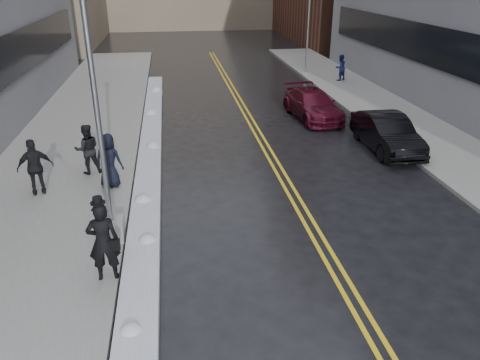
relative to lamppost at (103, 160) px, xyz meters
name	(u,v)px	position (x,y,z in m)	size (l,w,h in m)	color
ground	(239,275)	(3.30, -2.00, -2.53)	(160.00, 160.00, 0.00)	black
sidewalk_west	(73,148)	(-2.45, 8.00, -2.46)	(5.50, 50.00, 0.15)	gray
sidewalk_east	(417,131)	(13.30, 8.00, -2.46)	(4.00, 50.00, 0.15)	gray
lane_line_left	(258,140)	(5.65, 8.00, -2.53)	(0.12, 50.00, 0.01)	gold
lane_line_right	(265,140)	(5.95, 8.00, -2.53)	(0.12, 50.00, 0.01)	gold
snow_ridge	(150,159)	(0.85, 6.00, -2.36)	(0.90, 30.00, 0.34)	silver
lamppost	(103,160)	(0.00, 0.00, 0.00)	(0.65, 0.65, 7.62)	gray
fire_hydrant	(398,122)	(12.30, 8.00, -1.98)	(0.26, 0.26, 0.73)	maroon
traffic_signal	(308,26)	(11.80, 22.00, 0.87)	(0.16, 0.20, 6.00)	gray
pedestrian_fedora	(103,242)	(0.05, -1.84, -1.36)	(0.75, 0.49, 2.05)	black
pedestrian_b	(87,149)	(-1.30, 4.95, -1.45)	(0.91, 0.71, 1.86)	black
pedestrian_c	(109,161)	(-0.40, 3.64, -1.43)	(0.93, 0.61, 1.90)	black
pedestrian_d	(35,167)	(-2.73, 3.36, -1.41)	(1.14, 0.47, 1.94)	black
pedestrian_east	(340,68)	(13.31, 18.94, -1.52)	(0.84, 0.65, 1.73)	navy
car_black	(387,133)	(10.80, 6.01, -1.77)	(1.61, 4.60, 1.52)	black
car_maroon	(313,104)	(9.06, 11.08, -1.82)	(2.00, 4.92, 1.43)	#480B1B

